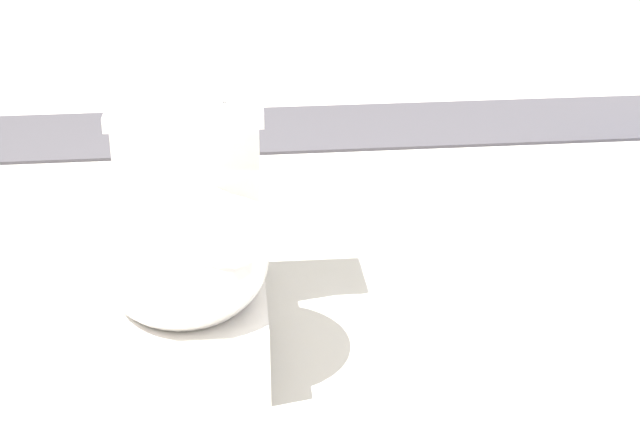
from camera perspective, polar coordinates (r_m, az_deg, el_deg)
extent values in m
plane|color=beige|center=(2.30, -13.16, -5.86)|extent=(14.00, 14.00, 0.00)
cube|color=#423F44|center=(3.53, -2.85, 5.41)|extent=(0.56, 8.00, 0.01)
cube|color=white|center=(2.10, -8.19, -5.74)|extent=(0.61, 0.35, 0.17)
ellipsoid|color=white|center=(1.93, -8.59, -2.64)|extent=(0.45, 0.37, 0.28)
cylinder|color=white|center=(1.91, -8.69, -1.13)|extent=(0.40, 0.40, 0.03)
cube|color=white|center=(2.19, -8.34, 2.32)|extent=(0.19, 0.34, 0.30)
cube|color=white|center=(2.14, -8.60, 6.51)|extent=(0.21, 0.37, 0.04)
cylinder|color=silver|center=(2.13, -6.48, 7.22)|extent=(0.02, 0.02, 0.01)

